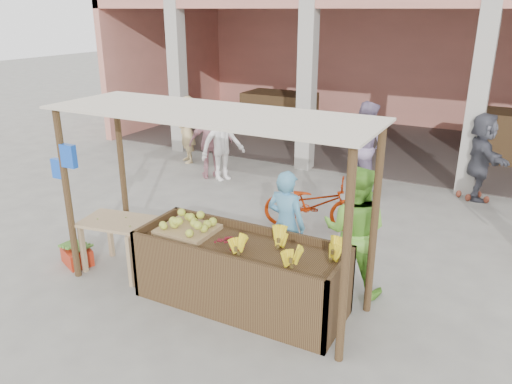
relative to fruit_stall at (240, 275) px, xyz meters
The scene contains 20 objects.
ground 0.64m from the fruit_stall, behind, with size 60.00×60.00×0.00m, color slate.
market_building 9.23m from the fruit_stall, 92.86° to the left, with size 14.40×6.40×4.20m.
fruit_stall is the anchor object (origin of this frame).
stall_awning 1.66m from the fruit_stall, behind, with size 4.09×1.35×2.39m.
banana_heap 0.76m from the fruit_stall, ahead, with size 1.16×0.63×0.21m, color yellow, non-canonical shape.
melon_tray 0.94m from the fruit_stall, behind, with size 0.70×0.61×0.19m.
berry_heap 0.48m from the fruit_stall, 149.07° to the right, with size 0.44×0.36×0.14m, color maroon.
side_table 1.93m from the fruit_stall, behind, with size 1.05×0.79×0.77m.
papaya_pile 1.98m from the fruit_stall, behind, with size 0.71×0.41×0.20m, color #43822A, non-canonical shape.
red_crate 2.65m from the fruit_stall, behind, with size 0.46×0.33×0.24m, color #AF2912.
plantain_bundle 2.63m from the fruit_stall, behind, with size 0.35×0.25×0.07m, color #4F8430, non-canonical shape.
produce_sacks 5.71m from the fruit_stall, 67.31° to the left, with size 0.92×0.69×0.56m.
vendor_blue 1.01m from the fruit_stall, 77.63° to the left, with size 0.61×0.45×1.64m, color #59A2CF.
vendor_green 1.56m from the fruit_stall, 40.83° to the left, with size 0.86×0.50×1.80m, color #70BD38.
motorcycle 2.57m from the fruit_stall, 91.07° to the left, with size 1.76×0.61×0.92m, color #A12705.
shopper_a 4.91m from the fruit_stall, 123.93° to the left, with size 1.15×0.57×1.79m, color white.
shopper_b 5.08m from the fruit_stall, 126.72° to the left, with size 1.00×0.53×1.70m, color #CA8893.
shopper_d 5.88m from the fruit_stall, 67.72° to the left, with size 1.64×0.68×1.78m, color #4A4A55.
shopper_e 6.39m from the fruit_stall, 131.06° to the left, with size 0.61×0.47×1.65m, color #DABA7D.
shopper_f 4.86m from the fruit_stall, 88.34° to the left, with size 0.97×0.56×2.00m, color gray.
Camera 1 is at (3.21, -4.71, 3.50)m, focal length 35.00 mm.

